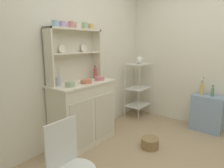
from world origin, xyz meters
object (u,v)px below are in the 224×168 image
at_px(bakers_rack, 138,85).
at_px(cup_sky_0, 55,24).
at_px(hutch_shelf_unit, 73,51).
at_px(wire_chair, 69,162).
at_px(flower_vase, 202,88).
at_px(floor_basket, 150,143).
at_px(bowl_mixing_large, 70,84).
at_px(porcelain_teapot, 139,60).
at_px(side_shelf_blue, 207,113).
at_px(hutch_cabinet, 83,113).
at_px(oil_bottle, 212,92).
at_px(utensil_jar, 58,81).
at_px(jam_bottle, 95,73).

distance_m(bakers_rack, cup_sky_0, 2.02).
relative_size(hutch_shelf_unit, wire_chair, 1.03).
height_order(bakers_rack, flower_vase, bakers_rack).
distance_m(floor_basket, flower_vase, 1.32).
distance_m(bowl_mixing_large, porcelain_teapot, 1.69).
height_order(hutch_shelf_unit, side_shelf_blue, hutch_shelf_unit).
height_order(hutch_cabinet, cup_sky_0, cup_sky_0).
height_order(hutch_cabinet, side_shelf_blue, hutch_cabinet).
bearing_deg(floor_basket, oil_bottle, -25.10).
bearing_deg(utensil_jar, bakers_rack, -4.37).
distance_m(hutch_shelf_unit, porcelain_teapot, 1.44).
bearing_deg(hutch_cabinet, floor_basket, -59.86).
xyz_separation_m(floor_basket, bowl_mixing_large, (-0.76, 0.75, 0.87)).
bearing_deg(jam_bottle, hutch_cabinet, -166.04).
bearing_deg(wire_chair, oil_bottle, -30.55).
bearing_deg(hutch_shelf_unit, jam_bottle, -12.49).
height_order(side_shelf_blue, oil_bottle, oil_bottle).
distance_m(hutch_cabinet, side_shelf_blue, 2.05).
bearing_deg(bakers_rack, utensil_jar, 175.63).
distance_m(hutch_shelf_unit, bakers_rack, 1.59).
bearing_deg(porcelain_teapot, bowl_mixing_large, -179.43).
height_order(bakers_rack, side_shelf_blue, bakers_rack).
bearing_deg(wire_chair, floor_basket, -18.82).
height_order(bakers_rack, cup_sky_0, cup_sky_0).
bearing_deg(wire_chair, side_shelf_blue, -29.49).
distance_m(hutch_cabinet, floor_basket, 1.04).
bearing_deg(side_shelf_blue, flower_vase, 90.35).
height_order(floor_basket, cup_sky_0, cup_sky_0).
bearing_deg(flower_vase, wire_chair, 172.41).
bearing_deg(hutch_shelf_unit, side_shelf_blue, -42.73).
relative_size(hutch_shelf_unit, oil_bottle, 4.76).
relative_size(wire_chair, utensil_jar, 3.38).
bearing_deg(cup_sky_0, hutch_cabinet, -21.79).
xyz_separation_m(bowl_mixing_large, flower_vase, (1.85, -1.10, -0.23)).
bearing_deg(jam_bottle, cup_sky_0, 176.85).
bearing_deg(floor_basket, porcelain_teapot, 39.71).
distance_m(hutch_shelf_unit, side_shelf_blue, 2.38).
height_order(hutch_cabinet, jam_bottle, jam_bottle).
height_order(hutch_cabinet, bowl_mixing_large, bowl_mixing_large).
bearing_deg(floor_basket, wire_chair, -179.59).
height_order(hutch_shelf_unit, wire_chair, hutch_shelf_unit).
bearing_deg(cup_sky_0, wire_chair, -123.35).
bearing_deg(hutch_shelf_unit, floor_basket, -64.12).
bearing_deg(porcelain_teapot, hutch_shelf_unit, 171.14).
distance_m(hutch_shelf_unit, oil_bottle, 2.28).
distance_m(utensil_jar, oil_bottle, 2.41).
bearing_deg(hutch_cabinet, side_shelf_blue, -39.36).
height_order(jam_bottle, oil_bottle, jam_bottle).
height_order(floor_basket, flower_vase, flower_vase).
height_order(bakers_rack, wire_chair, bakers_rack).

